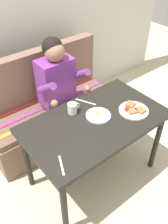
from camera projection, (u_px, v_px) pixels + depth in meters
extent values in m
plane|color=beige|center=(93.00, 174.00, 2.48)|extent=(8.00, 8.00, 0.00)
cube|color=beige|center=(14.00, 11.00, 2.42)|extent=(4.40, 0.10, 2.60)
cube|color=black|center=(95.00, 122.00, 2.03)|extent=(1.20, 0.70, 0.04)
cylinder|color=black|center=(64.00, 208.00, 1.82)|extent=(0.05, 0.05, 0.69)
cylinder|color=black|center=(156.00, 143.00, 2.34)|extent=(0.05, 0.05, 0.69)
cylinder|color=black|center=(27.00, 161.00, 2.17)|extent=(0.05, 0.05, 0.69)
cylinder|color=black|center=(114.00, 113.00, 2.69)|extent=(0.05, 0.05, 0.69)
cube|color=brown|center=(53.00, 122.00, 2.78)|extent=(1.44, 0.56, 0.40)
cube|color=brown|center=(51.00, 107.00, 2.64)|extent=(1.40, 0.52, 0.06)
cube|color=brown|center=(37.00, 74.00, 2.58)|extent=(1.44, 0.12, 0.54)
cube|color=orange|center=(58.00, 111.00, 2.53)|extent=(1.38, 0.05, 0.01)
cube|color=#93387A|center=(51.00, 104.00, 2.62)|extent=(1.38, 0.05, 0.01)
cube|color=#C63D33|center=(44.00, 98.00, 2.70)|extent=(1.38, 0.05, 0.01)
cube|color=#7B358D|center=(56.00, 81.00, 2.42)|extent=(0.34, 0.22, 0.48)
sphere|color=#9E7051|center=(54.00, 52.00, 2.20)|extent=(0.19, 0.19, 0.19)
sphere|color=black|center=(52.00, 47.00, 2.20)|extent=(0.19, 0.19, 0.19)
cylinder|color=#7B358D|center=(46.00, 88.00, 2.20)|extent=(0.07, 0.29, 0.23)
cylinder|color=#7B358D|center=(80.00, 75.00, 2.38)|extent=(0.07, 0.29, 0.23)
sphere|color=#9E7051|center=(54.00, 104.00, 2.19)|extent=(0.07, 0.07, 0.07)
sphere|color=#9E7051|center=(87.00, 89.00, 2.37)|extent=(0.07, 0.07, 0.07)
cylinder|color=#232333|center=(60.00, 112.00, 2.42)|extent=(0.09, 0.34, 0.09)
cylinder|color=#232333|center=(71.00, 140.00, 2.49)|extent=(0.08, 0.08, 0.52)
cube|color=black|center=(75.00, 158.00, 2.60)|extent=(0.09, 0.20, 0.05)
cylinder|color=#232333|center=(74.00, 105.00, 2.51)|extent=(0.09, 0.34, 0.09)
cylinder|color=#232333|center=(84.00, 133.00, 2.57)|extent=(0.08, 0.08, 0.52)
cube|color=black|center=(87.00, 151.00, 2.68)|extent=(0.09, 0.20, 0.05)
cylinder|color=white|center=(134.00, 111.00, 2.10)|extent=(0.25, 0.25, 0.02)
cube|color=#9A6340|center=(132.00, 111.00, 2.06)|extent=(0.10, 0.09, 0.02)
cube|color=olive|center=(140.00, 110.00, 2.07)|extent=(0.07, 0.09, 0.02)
cube|color=olive|center=(130.00, 104.00, 2.14)|extent=(0.10, 0.09, 0.02)
sphere|color=red|center=(127.00, 109.00, 2.07)|extent=(0.04, 0.04, 0.04)
ellipsoid|color=#CC6623|center=(141.00, 109.00, 2.08)|extent=(0.06, 0.05, 0.02)
cylinder|color=white|center=(98.00, 115.00, 2.05)|extent=(0.21, 0.21, 0.01)
ellipsoid|color=white|center=(98.00, 114.00, 2.04)|extent=(0.09, 0.08, 0.01)
sphere|color=yellow|center=(98.00, 113.00, 2.04)|extent=(0.03, 0.03, 0.03)
cylinder|color=white|center=(72.00, 108.00, 2.06)|extent=(0.08, 0.08, 0.09)
cylinder|color=brown|center=(72.00, 105.00, 2.03)|extent=(0.07, 0.07, 0.01)
torus|color=white|center=(77.00, 106.00, 2.08)|extent=(0.05, 0.01, 0.05)
cube|color=silver|center=(62.00, 165.00, 1.65)|extent=(0.08, 0.16, 0.00)
cube|color=silver|center=(86.00, 102.00, 2.20)|extent=(0.10, 0.19, 0.00)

